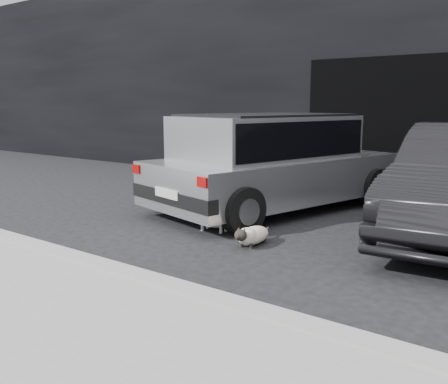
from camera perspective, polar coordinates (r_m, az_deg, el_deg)
The scene contains 8 objects.
ground at distance 7.18m, azimuth 2.03°, elevation -3.68°, with size 80.00×80.00×0.00m, color black.
building_facade at distance 12.12m, azimuth 23.24°, elevation 13.05°, with size 34.00×4.00×5.00m, color black.
garage_opening at distance 10.17m, azimuth 20.00°, elevation 7.19°, with size 4.00×0.10×2.60m, color black.
curb at distance 4.63m, azimuth -6.45°, elevation -10.86°, with size 18.00×0.25×0.12m, color #979892.
sidewalk at distance 3.92m, azimuth -19.03°, elevation -15.46°, with size 18.00×2.20×0.11m, color #979892.
silver_hatchback at distance 8.07m, azimuth 5.35°, elevation 3.90°, with size 2.85×4.52×1.55m.
cat_siamese at distance 6.09m, azimuth 3.12°, elevation -4.98°, with size 0.29×0.82×0.28m.
cat_white at distance 6.74m, azimuth -0.91°, elevation -3.12°, with size 0.75×0.30×0.35m.
Camera 1 is at (3.99, -5.72, 1.71)m, focal length 40.00 mm.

